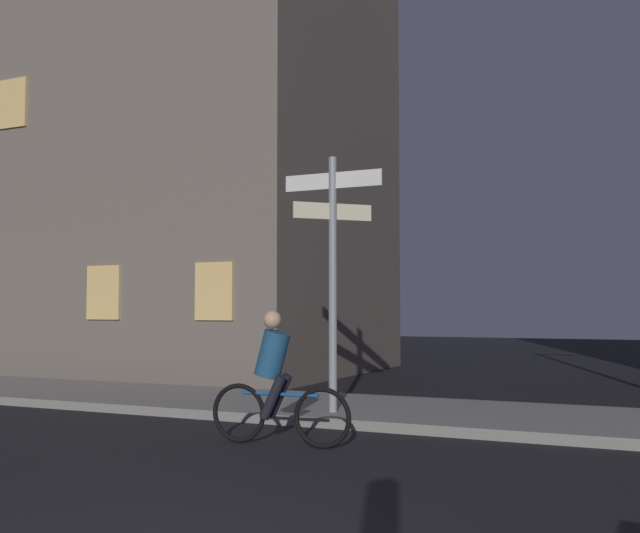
# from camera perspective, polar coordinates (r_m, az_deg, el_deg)

# --- Properties ---
(sidewalk_kerb) EXTENTS (40.00, 2.94, 0.14)m
(sidewalk_kerb) POSITION_cam_1_polar(r_m,az_deg,el_deg) (11.38, 9.75, -11.09)
(sidewalk_kerb) COLOR gray
(sidewalk_kerb) RESTS_ON ground_plane
(signpost) EXTENTS (1.54, 0.89, 3.73)m
(signpost) POSITION_cam_1_polar(r_m,az_deg,el_deg) (10.99, 0.98, 0.57)
(signpost) COLOR gray
(signpost) RESTS_ON sidewalk_kerb
(cyclist) EXTENTS (1.82, 0.34, 1.61)m
(cyclist) POSITION_cam_1_polar(r_m,az_deg,el_deg) (9.13, -3.38, -8.79)
(cyclist) COLOR black
(cyclist) RESTS_ON ground_plane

